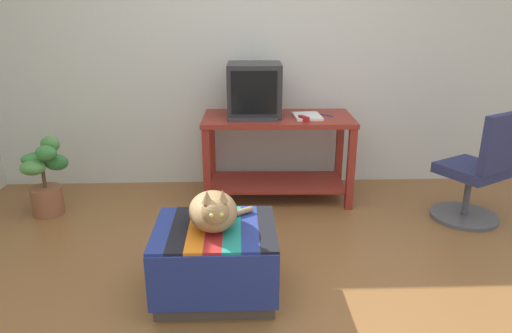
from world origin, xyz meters
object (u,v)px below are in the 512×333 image
office_chair (477,175)px  desk (277,143)px  cat (214,211)px  book (307,116)px  potted_plant (44,179)px  keyboard (253,119)px  tv_monitor (254,90)px  ottoman_with_blanket (216,261)px  stapler (304,118)px

office_chair → desk: bearing=-49.0°
cat → book: bearing=54.6°
book → cat: 1.59m
cat → potted_plant: size_ratio=0.67×
book → potted_plant: 2.20m
keyboard → book: bearing=11.1°
book → office_chair: bearing=-24.2°
tv_monitor → keyboard: bearing=-94.9°
cat → office_chair: (1.97, 0.92, -0.15)m
keyboard → tv_monitor: bearing=85.1°
tv_monitor → cat: size_ratio=1.07×
tv_monitor → book: bearing=-11.0°
ottoman_with_blanket → potted_plant: potted_plant is taller
desk → cat: size_ratio=2.99×
ottoman_with_blanket → stapler: 1.53m
tv_monitor → office_chair: 1.88m
tv_monitor → cat: 1.58m
book → cat: book is taller
book → stapler: size_ratio=2.51×
ottoman_with_blanket → cat: cat is taller
tv_monitor → stapler: 0.49m
book → cat: size_ratio=0.65×
stapler → office_chair: bearing=-42.8°
tv_monitor → keyboard: tv_monitor is taller
keyboard → book: (0.46, 0.08, -0.00)m
tv_monitor → stapler: bearing=-27.9°
keyboard → office_chair: office_chair is taller
keyboard → potted_plant: (-1.68, -0.15, -0.45)m
book → ottoman_with_blanket: book is taller
office_chair → stapler: 1.40m
office_chair → book: bearing=-50.4°
keyboard → ottoman_with_blanket: (-0.26, -1.32, -0.53)m
ottoman_with_blanket → potted_plant: (-1.43, 1.17, 0.08)m
desk → ottoman_with_blanket: (-0.47, -1.45, -0.28)m
cat → keyboard: bearing=70.6°
desk → potted_plant: desk is taller
stapler → potted_plant: bearing=155.4°
office_chair → stapler: size_ratio=8.09×
ottoman_with_blanket → office_chair: bearing=24.7°
keyboard → ottoman_with_blanket: bearing=-99.5°
book → cat: (-0.72, -1.41, -0.21)m
office_chair → stapler: office_chair is taller
book → potted_plant: book is taller
tv_monitor → ottoman_with_blanket: (-0.28, -1.49, -0.73)m
cat → tv_monitor: bearing=71.1°
desk → stapler: (0.20, -0.18, 0.26)m
book → ottoman_with_blanket: 1.65m
desk → stapler: 0.37m
tv_monitor → book: 0.49m
tv_monitor → potted_plant: (-1.70, -0.32, -0.65)m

